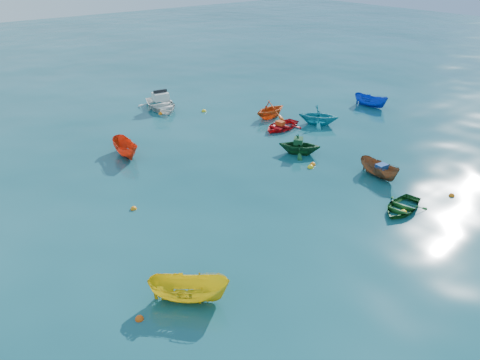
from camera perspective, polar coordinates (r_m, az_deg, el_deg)
ground at (r=23.01m, az=7.81°, el=-5.27°), size 160.00×160.00×0.00m
sampan_brown_mid at (r=28.49m, az=16.49°, el=0.41°), size 1.35×2.87×1.07m
sampan_yellow_mid at (r=18.46m, az=-6.19°, el=-14.39°), size 3.06×2.97×1.20m
dinghy_green_e at (r=25.26m, az=19.03°, el=-3.50°), size 3.13×2.48×0.59m
dinghy_cyan_se at (r=36.07m, az=9.48°, el=6.74°), size 3.81×3.88×1.55m
sampan_orange_n at (r=30.93m, az=-13.66°, el=2.89°), size 1.58×3.23×1.20m
dinghy_green_n at (r=30.62m, az=7.22°, el=3.22°), size 3.45×3.50×1.40m
dinghy_red_ne at (r=34.79m, az=5.01°, el=6.25°), size 3.39×2.63×0.65m
sampan_blue_far at (r=41.17m, az=15.56°, el=8.63°), size 1.60×3.10×1.14m
dinghy_orange_far at (r=37.12m, az=3.71°, el=7.62°), size 3.04×2.67×1.51m
motorboat_white at (r=39.65m, az=-9.55°, el=8.56°), size 3.81×4.83×1.51m
tarp_blue_a at (r=28.12m, az=16.89°, el=1.56°), size 0.68×0.55×0.31m
tarp_green_b at (r=30.29m, az=7.12°, el=4.76°), size 0.93×0.91×0.36m
tarp_orange_b at (r=34.56m, az=4.94°, el=6.93°), size 0.52×0.64×0.29m
buoy_or_a at (r=17.99m, az=-12.16°, el=-16.27°), size 0.32×0.32×0.32m
buoy_ye_a at (r=25.03m, az=19.29°, el=-3.85°), size 0.39×0.39×0.39m
buoy_or_b at (r=27.68m, az=24.39°, el=-1.78°), size 0.32×0.32×0.32m
buoy_or_c at (r=24.59m, az=-12.83°, el=-3.48°), size 0.32×0.32×0.32m
buoy_ye_c at (r=28.75m, az=8.58°, el=1.51°), size 0.37×0.37×0.37m
buoy_or_d at (r=29.13m, az=8.87°, el=1.84°), size 0.35×0.35×0.35m
buoy_or_e at (r=38.34m, az=-9.67°, el=7.92°), size 0.33×0.33×0.33m
buoy_ye_e at (r=38.55m, az=-4.42°, el=8.33°), size 0.38×0.38×0.38m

